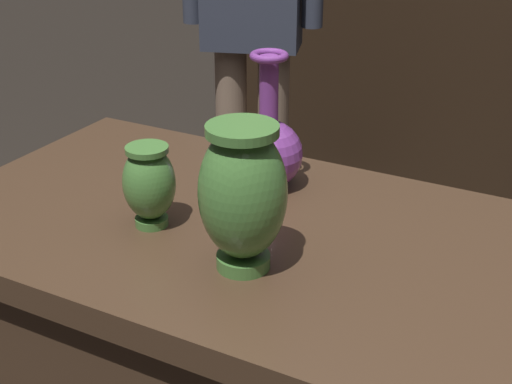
{
  "coord_description": "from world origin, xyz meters",
  "views": [
    {
      "loc": [
        0.5,
        -0.97,
        1.39
      ],
      "look_at": [
        0.01,
        -0.06,
        0.9
      ],
      "focal_mm": 51.8,
      "sensor_mm": 36.0,
      "label": 1
    }
  ],
  "objects": [
    {
      "name": "back_display_shelf",
      "position": [
        0.0,
        2.2,
        0.49
      ],
      "size": [
        2.6,
        0.4,
        0.99
      ],
      "color": "black",
      "rests_on": "ground_plane"
    },
    {
      "name": "vase_tall_behind",
      "position": [
        -0.18,
        -0.08,
        0.88
      ],
      "size": [
        0.09,
        0.09,
        0.14
      ],
      "color": "#477A38",
      "rests_on": "display_plinth"
    },
    {
      "name": "visitor_near_left",
      "position": [
        -0.68,
        1.18,
        0.91
      ],
      "size": [
        0.45,
        0.27,
        1.55
      ],
      "rotation": [
        0.0,
        0.0,
        3.47
      ],
      "color": "#846B56",
      "rests_on": "ground_plane"
    },
    {
      "name": "vase_right_accent",
      "position": [
        -0.08,
        0.16,
        0.88
      ],
      "size": [
        0.13,
        0.13,
        0.26
      ],
      "color": "#7A388E",
      "rests_on": "display_plinth"
    },
    {
      "name": "vase_centerpiece",
      "position": [
        0.02,
        -0.12,
        0.93
      ],
      "size": [
        0.13,
        0.13,
        0.23
      ],
      "color": "#477A38",
      "rests_on": "display_plinth"
    }
  ]
}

